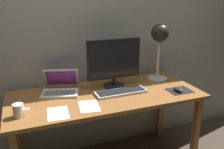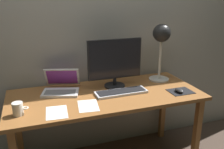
% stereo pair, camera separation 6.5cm
% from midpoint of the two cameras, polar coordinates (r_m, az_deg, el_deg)
% --- Properties ---
extents(back_wall, '(4.80, 0.06, 2.60)m').
position_cam_midpoint_polar(back_wall, '(2.28, -3.82, 12.41)').
color(back_wall, '#9E998E').
rests_on(back_wall, ground).
extents(desk, '(1.60, 0.70, 0.74)m').
position_cam_midpoint_polar(desk, '(2.08, -0.52, -6.48)').
color(desk, '#935B2D').
rests_on(desk, ground).
extents(monitor, '(0.48, 0.19, 0.43)m').
position_cam_midpoint_polar(monitor, '(2.13, 1.54, 3.07)').
color(monitor, black).
rests_on(monitor, desk).
extents(keyboard_main, '(0.44, 0.15, 0.03)m').
position_cam_midpoint_polar(keyboard_main, '(2.05, 3.09, -4.14)').
color(keyboard_main, silver).
rests_on(keyboard_main, desk).
extents(laptop, '(0.36, 0.35, 0.19)m').
position_cam_midpoint_polar(laptop, '(2.12, -10.94, -2.44)').
color(laptop, silver).
rests_on(laptop, desk).
extents(desk_lamp, '(0.19, 0.19, 0.54)m').
position_cam_midpoint_polar(desk_lamp, '(2.32, 12.30, 8.11)').
color(desk_lamp, beige).
rests_on(desk_lamp, desk).
extents(mousepad, '(0.20, 0.16, 0.00)m').
position_cam_midpoint_polar(mousepad, '(2.18, 16.59, -3.82)').
color(mousepad, black).
rests_on(mousepad, desk).
extents(mouse, '(0.06, 0.10, 0.03)m').
position_cam_midpoint_polar(mouse, '(2.15, 16.34, -3.60)').
color(mouse, '#28282B').
rests_on(mouse, mousepad).
extents(coffee_mug, '(0.11, 0.07, 0.09)m').
position_cam_midpoint_polar(coffee_mug, '(1.79, -20.18, -7.59)').
color(coffee_mug, white).
rests_on(coffee_mug, desk).
extents(paper_sheet_near_mouse, '(0.17, 0.23, 0.00)m').
position_cam_midpoint_polar(paper_sheet_near_mouse, '(1.84, -4.59, -7.31)').
color(paper_sheet_near_mouse, white).
rests_on(paper_sheet_near_mouse, desk).
extents(paper_sheet_by_keyboard, '(0.16, 0.22, 0.00)m').
position_cam_midpoint_polar(paper_sheet_by_keyboard, '(1.77, -11.80, -8.70)').
color(paper_sheet_by_keyboard, white).
rests_on(paper_sheet_by_keyboard, desk).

